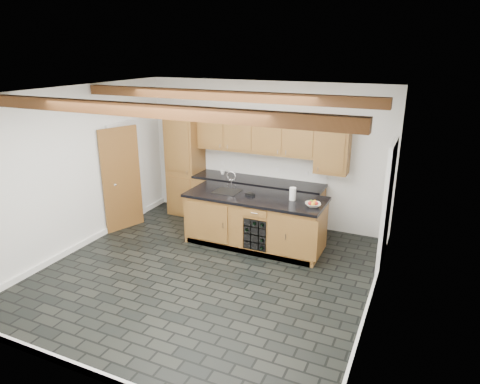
% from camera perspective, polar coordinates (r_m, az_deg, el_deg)
% --- Properties ---
extents(ground, '(5.00, 5.00, 0.00)m').
position_cam_1_polar(ground, '(6.90, -4.57, -10.73)').
color(ground, black).
rests_on(ground, ground).
extents(room_shell, '(5.01, 5.00, 5.00)m').
position_cam_1_polar(room_shell, '(6.78, -3.38, 2.77)').
color(room_shell, white).
rests_on(room_shell, ground).
extents(back_cabinetry, '(3.65, 0.62, 2.20)m').
position_cam_1_polar(back_cabinetry, '(8.53, 0.27, 2.31)').
color(back_cabinetry, olive).
rests_on(back_cabinetry, ground).
extents(island, '(2.48, 0.96, 0.93)m').
position_cam_1_polar(island, '(7.62, 2.03, -3.84)').
color(island, olive).
rests_on(island, ground).
extents(faucet, '(0.45, 0.40, 0.34)m').
position_cam_1_polar(faucet, '(7.70, -1.62, 0.37)').
color(faucet, black).
rests_on(faucet, island).
extents(kitchen_scale, '(0.18, 0.13, 0.05)m').
position_cam_1_polar(kitchen_scale, '(7.47, 1.35, -0.30)').
color(kitchen_scale, black).
rests_on(kitchen_scale, island).
extents(fruit_bowl, '(0.33, 0.33, 0.06)m').
position_cam_1_polar(fruit_bowl, '(7.04, 9.70, -1.69)').
color(fruit_bowl, beige).
rests_on(fruit_bowl, island).
extents(fruit_cluster, '(0.16, 0.17, 0.07)m').
position_cam_1_polar(fruit_cluster, '(7.03, 9.71, -1.44)').
color(fruit_cluster, red).
rests_on(fruit_cluster, fruit_bowl).
extents(paper_towel, '(0.11, 0.11, 0.22)m').
position_cam_1_polar(paper_towel, '(7.27, 7.04, -0.25)').
color(paper_towel, white).
rests_on(paper_towel, island).
extents(mug, '(0.12, 0.12, 0.09)m').
position_cam_1_polar(mug, '(8.73, -2.34, 2.65)').
color(mug, white).
rests_on(mug, back_cabinetry).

